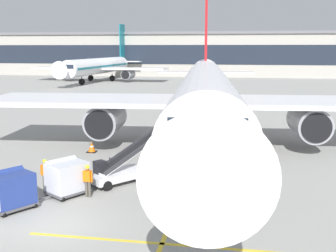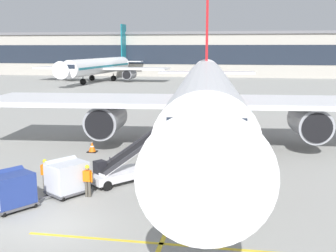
{
  "view_description": "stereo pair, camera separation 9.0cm",
  "coord_description": "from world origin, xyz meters",
  "px_view_note": "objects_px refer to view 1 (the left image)",
  "views": [
    {
      "loc": [
        7.9,
        -16.58,
        7.76
      ],
      "look_at": [
        3.9,
        6.65,
        3.42
      ],
      "focal_mm": 45.65,
      "sensor_mm": 36.0,
      "label": 1
    },
    {
      "loc": [
        7.99,
        -16.57,
        7.76
      ],
      "look_at": [
        3.9,
        6.65,
        3.42
      ],
      "focal_mm": 45.65,
      "sensor_mm": 36.0,
      "label": 2
    }
  ],
  "objects_px": {
    "ground_crew_by_carts": "(45,172)",
    "safety_cone_engine_keepout": "(92,147)",
    "baggage_cart_second": "(11,189)",
    "baggage_cart_lead": "(67,177)",
    "ground_crew_by_loader": "(88,179)",
    "parked_airplane": "(206,95)",
    "belt_loader": "(121,168)",
    "distant_airplane": "(100,66)"
  },
  "relations": [
    {
      "from": "belt_loader",
      "to": "safety_cone_engine_keepout",
      "type": "bearing_deg",
      "value": 122.06
    },
    {
      "from": "ground_crew_by_loader",
      "to": "safety_cone_engine_keepout",
      "type": "relative_size",
      "value": 2.25
    },
    {
      "from": "baggage_cart_second",
      "to": "ground_crew_by_carts",
      "type": "xyz_separation_m",
      "value": [
        0.38,
        2.93,
        -0.0
      ]
    },
    {
      "from": "baggage_cart_second",
      "to": "safety_cone_engine_keepout",
      "type": "xyz_separation_m",
      "value": [
        -0.1,
        11.66,
        -0.62
      ]
    },
    {
      "from": "parked_airplane",
      "to": "baggage_cart_second",
      "type": "xyz_separation_m",
      "value": [
        -8.16,
        -14.93,
        -3.12
      ]
    },
    {
      "from": "baggage_cart_second",
      "to": "distant_airplane",
      "type": "relative_size",
      "value": 0.07
    },
    {
      "from": "baggage_cart_second",
      "to": "safety_cone_engine_keepout",
      "type": "distance_m",
      "value": 11.67
    },
    {
      "from": "safety_cone_engine_keepout",
      "to": "ground_crew_by_loader",
      "type": "bearing_deg",
      "value": -71.33
    },
    {
      "from": "ground_crew_by_loader",
      "to": "distant_airplane",
      "type": "relative_size",
      "value": 0.04
    },
    {
      "from": "baggage_cart_lead",
      "to": "ground_crew_by_loader",
      "type": "relative_size",
      "value": 1.56
    },
    {
      "from": "distant_airplane",
      "to": "baggage_cart_second",
      "type": "bearing_deg",
      "value": -74.36
    },
    {
      "from": "baggage_cart_second",
      "to": "distant_airplane",
      "type": "height_order",
      "value": "distant_airplane"
    },
    {
      "from": "parked_airplane",
      "to": "distant_airplane",
      "type": "bearing_deg",
      "value": 115.47
    },
    {
      "from": "parked_airplane",
      "to": "safety_cone_engine_keepout",
      "type": "xyz_separation_m",
      "value": [
        -8.26,
        -3.28,
        -3.74
      ]
    },
    {
      "from": "parked_airplane",
      "to": "baggage_cart_lead",
      "type": "bearing_deg",
      "value": -116.73
    },
    {
      "from": "parked_airplane",
      "to": "baggage_cart_lead",
      "type": "height_order",
      "value": "parked_airplane"
    },
    {
      "from": "baggage_cart_second",
      "to": "ground_crew_by_loader",
      "type": "xyz_separation_m",
      "value": [
        3.08,
        2.24,
        -0.0
      ]
    },
    {
      "from": "belt_loader",
      "to": "ground_crew_by_loader",
      "type": "relative_size",
      "value": 2.82
    },
    {
      "from": "ground_crew_by_carts",
      "to": "distant_airplane",
      "type": "xyz_separation_m",
      "value": [
        -22.15,
        74.84,
        2.49
      ]
    },
    {
      "from": "parked_airplane",
      "to": "safety_cone_engine_keepout",
      "type": "height_order",
      "value": "parked_airplane"
    },
    {
      "from": "ground_crew_by_carts",
      "to": "baggage_cart_second",
      "type": "bearing_deg",
      "value": -97.3
    },
    {
      "from": "ground_crew_by_loader",
      "to": "ground_crew_by_carts",
      "type": "relative_size",
      "value": 1.0
    },
    {
      "from": "parked_airplane",
      "to": "safety_cone_engine_keepout",
      "type": "distance_m",
      "value": 9.64
    },
    {
      "from": "baggage_cart_second",
      "to": "ground_crew_by_carts",
      "type": "bearing_deg",
      "value": 82.7
    },
    {
      "from": "ground_crew_by_carts",
      "to": "safety_cone_engine_keepout",
      "type": "distance_m",
      "value": 8.76
    },
    {
      "from": "ground_crew_by_loader",
      "to": "baggage_cart_second",
      "type": "bearing_deg",
      "value": -144.0
    },
    {
      "from": "baggage_cart_lead",
      "to": "baggage_cart_second",
      "type": "relative_size",
      "value": 1.0
    },
    {
      "from": "baggage_cart_lead",
      "to": "baggage_cart_second",
      "type": "height_order",
      "value": "same"
    },
    {
      "from": "baggage_cart_lead",
      "to": "distant_airplane",
      "type": "distance_m",
      "value": 79.03
    },
    {
      "from": "ground_crew_by_carts",
      "to": "distant_airplane",
      "type": "relative_size",
      "value": 0.04
    },
    {
      "from": "baggage_cart_second",
      "to": "baggage_cart_lead",
      "type": "bearing_deg",
      "value": 52.48
    },
    {
      "from": "parked_airplane",
      "to": "baggage_cart_lead",
      "type": "distance_m",
      "value": 14.37
    },
    {
      "from": "baggage_cart_lead",
      "to": "ground_crew_by_loader",
      "type": "distance_m",
      "value": 1.25
    },
    {
      "from": "parked_airplane",
      "to": "distant_airplane",
      "type": "xyz_separation_m",
      "value": [
        -29.93,
        62.84,
        -0.63
      ]
    },
    {
      "from": "parked_airplane",
      "to": "baggage_cart_second",
      "type": "distance_m",
      "value": 17.3
    },
    {
      "from": "parked_airplane",
      "to": "distant_airplane",
      "type": "distance_m",
      "value": 69.61
    },
    {
      "from": "ground_crew_by_carts",
      "to": "safety_cone_engine_keepout",
      "type": "xyz_separation_m",
      "value": [
        -0.48,
        8.72,
        -0.62
      ]
    },
    {
      "from": "ground_crew_by_loader",
      "to": "safety_cone_engine_keepout",
      "type": "bearing_deg",
      "value": 108.67
    },
    {
      "from": "distant_airplane",
      "to": "parked_airplane",
      "type": "bearing_deg",
      "value": -64.53
    },
    {
      "from": "belt_loader",
      "to": "distant_airplane",
      "type": "distance_m",
      "value": 77.31
    },
    {
      "from": "ground_crew_by_carts",
      "to": "baggage_cart_lead",
      "type": "bearing_deg",
      "value": -19.8
    },
    {
      "from": "baggage_cart_second",
      "to": "distant_airplane",
      "type": "bearing_deg",
      "value": 105.64
    }
  ]
}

